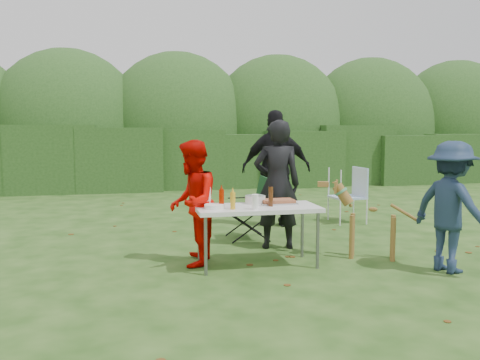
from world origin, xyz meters
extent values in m
plane|color=#1E4211|center=(0.00, 0.00, 0.00)|extent=(80.00, 80.00, 0.00)
cube|color=#23471C|center=(0.00, 8.00, 0.85)|extent=(22.00, 1.40, 1.70)
ellipsoid|color=#3D6628|center=(0.00, 9.60, 1.60)|extent=(20.00, 2.60, 3.20)
cube|color=silver|center=(0.07, -0.16, 0.71)|extent=(1.50, 0.70, 0.05)
cylinder|color=slate|center=(-0.61, -0.44, 0.34)|extent=(0.04, 0.04, 0.69)
cylinder|color=slate|center=(0.75, -0.44, 0.34)|extent=(0.04, 0.04, 0.69)
cylinder|color=slate|center=(-0.61, 0.12, 0.34)|extent=(0.04, 0.04, 0.69)
cylinder|color=slate|center=(0.75, 0.12, 0.34)|extent=(0.04, 0.04, 0.69)
imported|color=black|center=(0.56, 0.68, 0.90)|extent=(0.72, 0.53, 1.81)
imported|color=#CE0700|center=(-0.70, 0.06, 0.77)|extent=(0.74, 0.87, 1.55)
imported|color=black|center=(1.00, 2.23, 1.00)|extent=(1.25, 0.74, 1.99)
imported|color=#1B2C45|center=(2.23, -0.87, 0.77)|extent=(0.87, 1.13, 1.54)
cube|color=#B7B7BA|center=(0.37, -0.01, 0.75)|extent=(0.45, 0.30, 0.02)
cube|color=#9F5A37|center=(0.37, -0.01, 0.78)|extent=(0.40, 0.26, 0.04)
cylinder|color=gold|center=(-0.27, -0.31, 0.84)|extent=(0.06, 0.06, 0.20)
cylinder|color=#931700|center=(-0.38, -0.18, 0.85)|extent=(0.06, 0.06, 0.22)
cylinder|color=#47230F|center=(0.23, -0.19, 0.86)|extent=(0.06, 0.06, 0.24)
cylinder|color=white|center=(-0.54, 0.01, 0.87)|extent=(0.12, 0.12, 0.26)
cylinder|color=white|center=(-0.02, -0.38, 0.83)|extent=(0.08, 0.08, 0.18)
cylinder|color=silver|center=(0.10, 0.09, 0.79)|extent=(0.26, 0.26, 0.10)
cylinder|color=white|center=(-0.47, -0.21, 0.77)|extent=(0.24, 0.24, 0.05)
camera|label=1|loc=(-1.44, -6.10, 1.71)|focal=38.00mm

